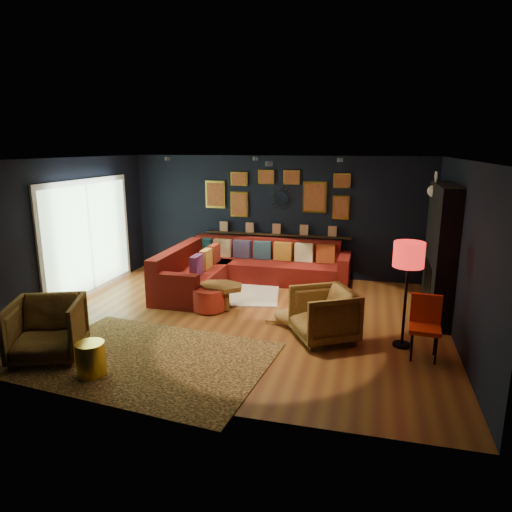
% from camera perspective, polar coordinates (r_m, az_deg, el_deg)
% --- Properties ---
extents(floor, '(6.50, 6.50, 0.00)m').
position_cam_1_polar(floor, '(7.67, -1.60, -7.77)').
color(floor, brown).
rests_on(floor, ground).
extents(room_walls, '(6.50, 6.50, 6.50)m').
position_cam_1_polar(room_walls, '(7.24, -1.68, 4.05)').
color(room_walls, black).
rests_on(room_walls, ground).
extents(sectional, '(3.41, 2.69, 0.86)m').
position_cam_1_polar(sectional, '(9.38, -2.22, -1.69)').
color(sectional, maroon).
rests_on(sectional, ground).
extents(ledge, '(3.20, 0.12, 0.04)m').
position_cam_1_polar(ledge, '(9.93, 2.58, 2.69)').
color(ledge, black).
rests_on(ledge, room_walls).
extents(gallery_wall, '(3.15, 0.04, 1.02)m').
position_cam_1_polar(gallery_wall, '(9.84, 2.61, 7.82)').
color(gallery_wall, gold).
rests_on(gallery_wall, room_walls).
extents(sunburst_mirror, '(0.47, 0.16, 0.47)m').
position_cam_1_polar(sunburst_mirror, '(9.83, 3.25, 7.18)').
color(sunburst_mirror, silver).
rests_on(sunburst_mirror, room_walls).
extents(fireplace, '(0.31, 1.60, 2.20)m').
position_cam_1_polar(fireplace, '(8.05, 21.94, -0.13)').
color(fireplace, black).
rests_on(fireplace, ground).
extents(deer_head, '(0.50, 0.28, 0.45)m').
position_cam_1_polar(deer_head, '(8.39, 22.45, 7.50)').
color(deer_head, white).
rests_on(deer_head, fireplace).
extents(sliding_door, '(0.06, 2.80, 2.20)m').
position_cam_1_polar(sliding_door, '(9.24, -20.14, 2.19)').
color(sliding_door, white).
rests_on(sliding_door, ground).
extents(ceiling_spots, '(3.30, 2.50, 0.06)m').
position_cam_1_polar(ceiling_spots, '(7.92, -0.11, 11.90)').
color(ceiling_spots, black).
rests_on(ceiling_spots, room_walls).
extents(shag_rug, '(2.47, 1.98, 0.03)m').
position_cam_1_polar(shag_rug, '(8.97, -4.33, -4.50)').
color(shag_rug, silver).
rests_on(shag_rug, ground).
extents(leopard_rug, '(3.35, 2.56, 0.02)m').
position_cam_1_polar(leopard_rug, '(6.41, -13.22, -12.54)').
color(leopard_rug, '#C78A49').
rests_on(leopard_rug, ground).
extents(coffee_table, '(0.85, 0.66, 0.41)m').
position_cam_1_polar(coffee_table, '(8.03, -4.44, -4.11)').
color(coffee_table, brown).
rests_on(coffee_table, shag_rug).
extents(pouf, '(0.57, 0.57, 0.37)m').
position_cam_1_polar(pouf, '(7.97, -5.84, -5.35)').
color(pouf, maroon).
rests_on(pouf, shag_rug).
extents(armchair_left, '(1.12, 1.09, 0.90)m').
position_cam_1_polar(armchair_left, '(6.75, -24.70, -8.02)').
color(armchair_left, '#B67E36').
rests_on(armchair_left, ground).
extents(armchair_right, '(1.08, 1.10, 0.85)m').
position_cam_1_polar(armchair_right, '(6.79, 8.48, -6.96)').
color(armchair_right, '#B67E36').
rests_on(armchair_right, ground).
extents(gold_stool, '(0.35, 0.35, 0.44)m').
position_cam_1_polar(gold_stool, '(6.14, -19.93, -12.07)').
color(gold_stool, gold).
rests_on(gold_stool, ground).
extents(orange_chair, '(0.43, 0.43, 0.85)m').
position_cam_1_polar(orange_chair, '(6.59, 20.40, -7.66)').
color(orange_chair, black).
rests_on(orange_chair, ground).
extents(floor_lamp, '(0.42, 0.42, 1.53)m').
position_cam_1_polar(floor_lamp, '(6.58, 18.53, -0.44)').
color(floor_lamp, black).
rests_on(floor_lamp, ground).
extents(dog, '(1.35, 0.87, 0.40)m').
position_cam_1_polar(dog, '(7.21, 5.68, -7.42)').
color(dog, '#B37F49').
rests_on(dog, leopard_rug).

